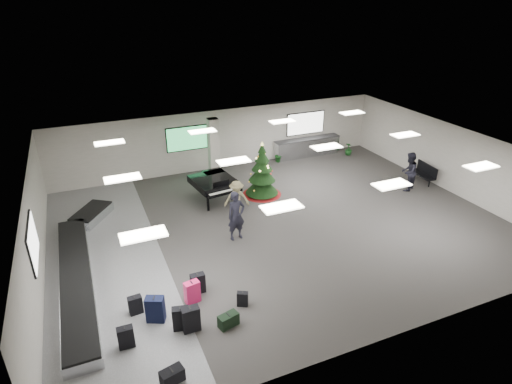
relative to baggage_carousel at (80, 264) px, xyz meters
name	(u,v)px	position (x,y,z in m)	size (l,w,h in m)	color
ground	(280,224)	(7.84, 0.08, -0.21)	(18.00, 18.00, 0.00)	#3A3735
room_envelope	(266,168)	(7.46, 0.75, 2.12)	(18.02, 14.02, 3.21)	#B8B4A8
baggage_carousel	(80,264)	(0.00, 0.00, 0.00)	(2.28, 9.71, 0.43)	silver
service_counter	(307,147)	(12.84, 6.73, 0.33)	(4.05, 0.65, 1.08)	silver
suitcase_0	(191,319)	(2.79, -4.42, 0.18)	(0.51, 0.28, 0.81)	black
suitcase_1	(181,318)	(2.54, -4.25, 0.16)	(0.52, 0.35, 0.76)	black
pink_suitcase	(192,292)	(3.15, -3.23, 0.16)	(0.51, 0.35, 0.76)	#F31F63
suitcase_3	(198,283)	(3.45, -2.84, 0.13)	(0.46, 0.25, 0.71)	black
navy_suitcase	(155,309)	(1.94, -3.62, 0.20)	(0.62, 0.50, 0.85)	black
suitcase_5	(126,337)	(0.99, -4.34, 0.12)	(0.44, 0.25, 0.68)	black
green_duffel	(228,320)	(3.83, -4.68, -0.01)	(0.65, 0.44, 0.42)	black
suitcase_7	(243,299)	(4.53, -4.01, 0.03)	(0.38, 0.32, 0.51)	black
suitcase_8	(135,305)	(1.44, -3.07, 0.09)	(0.42, 0.27, 0.62)	black
black_duffel	(172,376)	(1.87, -5.98, -0.02)	(0.64, 0.45, 0.40)	black
christmas_tree	(262,177)	(8.31, 3.02, 0.69)	(1.86, 1.86, 2.65)	maroon
grand_piano	(214,183)	(6.02, 3.25, 0.70)	(2.02, 2.46, 1.28)	black
bench	(424,172)	(16.44, 1.12, 0.33)	(0.67, 1.56, 0.96)	black
traveler_a	(236,216)	(5.78, -0.23, 0.78)	(0.73, 0.48, 1.99)	black
traveler_b	(237,199)	(6.44, 1.45, 0.61)	(1.07, 0.61, 1.65)	#908459
traveler_bench	(409,172)	(15.01, 0.70, 0.75)	(0.93, 0.73, 1.92)	black
potted_plant_left	(278,154)	(10.92, 6.58, 0.22)	(0.48, 0.38, 0.87)	#133E19
potted_plant_right	(349,149)	(15.20, 5.92, 0.15)	(0.41, 0.41, 0.73)	#133E19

